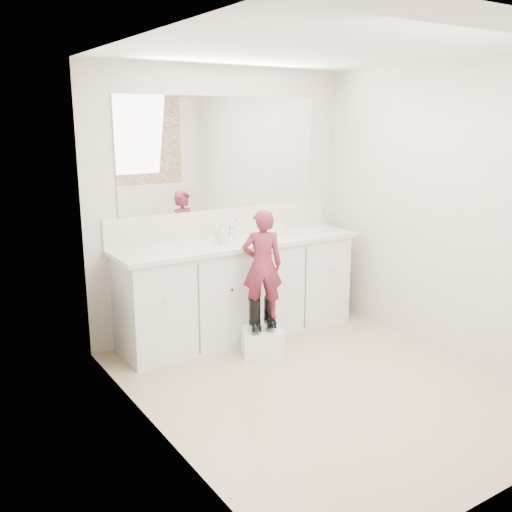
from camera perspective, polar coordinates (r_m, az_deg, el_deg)
floor at (r=4.43m, az=6.77°, el=-12.64°), size 3.00×3.00×0.00m
ceiling at (r=4.00m, az=7.79°, el=19.94°), size 3.00×3.00×0.00m
wall_back at (r=5.26m, az=-3.35°, el=5.39°), size 2.60×0.00×2.60m
wall_left at (r=3.37m, az=-9.94°, el=0.52°), size 0.00×3.00×3.00m
wall_right at (r=4.97m, az=18.83°, el=4.20°), size 0.00×3.00×3.00m
vanity_cabinet at (r=5.20m, az=-1.73°, el=-3.45°), size 2.20×0.55×0.85m
countertop at (r=5.07m, az=-1.68°, el=1.32°), size 2.28×0.58×0.04m
backsplash at (r=5.28m, az=-3.24°, el=3.39°), size 2.28×0.03×0.25m
mirror at (r=5.21m, az=-3.35°, el=10.18°), size 2.00×0.02×1.00m
faucet at (r=5.20m, az=-2.63°, el=2.40°), size 0.08×0.08×0.10m
cup at (r=5.33m, az=2.33°, el=2.66°), size 0.13×0.13×0.10m
soap_bottle at (r=4.96m, az=-3.50°, el=2.27°), size 0.10×0.10×0.18m
step_stool at (r=4.90m, az=0.61°, el=-8.50°), size 0.42×0.39×0.21m
boot_left at (r=4.77m, az=-0.14°, el=-5.96°), size 0.17×0.21×0.28m
boot_right at (r=4.85m, az=1.36°, el=-5.63°), size 0.17×0.21×0.28m
toddler at (r=4.69m, az=0.63°, el=-0.91°), size 0.40×0.34×0.92m
toothbrush at (r=4.69m, az=1.44°, el=0.21°), size 0.13×0.07×0.06m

